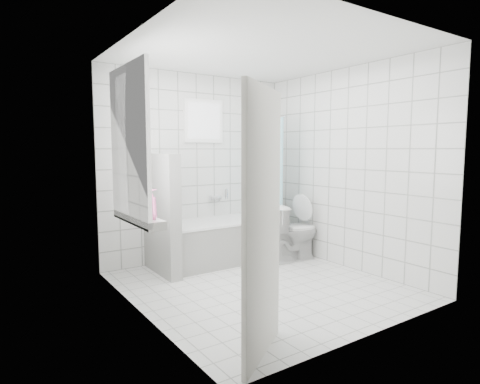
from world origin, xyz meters
TOP-DOWN VIEW (x-y plane):
  - ground at (0.00, 0.00)m, footprint 3.00×3.00m
  - ceiling at (0.00, 0.00)m, footprint 3.00×3.00m
  - wall_back at (0.00, 1.50)m, footprint 2.80×0.02m
  - wall_front at (0.00, -1.50)m, footprint 2.80×0.02m
  - wall_left at (-1.40, 0.00)m, footprint 0.02×3.00m
  - wall_right at (1.40, 0.00)m, footprint 0.02×3.00m
  - window_left at (-1.35, 0.30)m, footprint 0.01×0.90m
  - window_back at (0.10, 1.46)m, footprint 0.50×0.01m
  - window_sill at (-1.31, 0.30)m, footprint 0.18×1.02m
  - door at (-0.92, -1.25)m, footprint 0.68×0.49m
  - bathtub at (0.17, 1.12)m, footprint 1.68×0.77m
  - partition_wall at (-0.73, 1.07)m, footprint 0.15×0.85m
  - tiled_ledge at (1.11, 1.38)m, footprint 0.40×0.24m
  - toilet at (1.03, 0.62)m, footprint 0.80×0.47m
  - curtain_rod at (0.95, 1.10)m, footprint 0.02×0.80m
  - shower_curtain at (0.95, 0.97)m, footprint 0.14×0.48m
  - tub_faucet at (0.27, 1.46)m, footprint 0.18×0.06m
  - sill_bottles at (-1.30, 0.27)m, footprint 0.19×0.76m
  - ledge_bottles at (1.11, 1.35)m, footprint 0.20×0.20m

SIDE VIEW (x-z plane):
  - ground at x=0.00m, z-range 0.00..0.00m
  - tiled_ledge at x=1.11m, z-range 0.00..0.55m
  - bathtub at x=0.17m, z-range 0.00..0.58m
  - toilet at x=1.03m, z-range 0.00..0.81m
  - ledge_bottles at x=1.11m, z-range 0.54..0.81m
  - partition_wall at x=-0.73m, z-range 0.00..1.50m
  - tub_faucet at x=0.27m, z-range 0.82..0.88m
  - window_sill at x=-1.31m, z-range 0.82..0.90m
  - door at x=-0.92m, z-range 0.00..2.00m
  - sill_bottles at x=-1.30m, z-range 0.87..1.19m
  - shower_curtain at x=0.95m, z-range 0.21..1.99m
  - wall_back at x=0.00m, z-range 0.00..2.60m
  - wall_front at x=0.00m, z-range 0.00..2.60m
  - wall_left at x=-1.40m, z-range 0.00..2.60m
  - wall_right at x=1.40m, z-range 0.00..2.60m
  - window_left at x=-1.35m, z-range 0.90..2.30m
  - window_back at x=0.10m, z-range 1.70..2.20m
  - curtain_rod at x=0.95m, z-range 1.99..2.01m
  - ceiling at x=0.00m, z-range 2.60..2.60m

